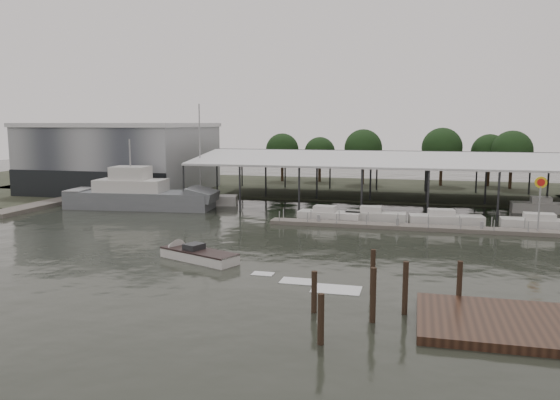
% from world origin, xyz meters
% --- Properties ---
extents(ground, '(200.00, 200.00, 0.00)m').
position_xyz_m(ground, '(0.00, 0.00, 0.00)').
color(ground, black).
rests_on(ground, ground).
extents(land_strip_far, '(140.00, 30.00, 0.30)m').
position_xyz_m(land_strip_far, '(0.00, 42.00, 0.10)').
color(land_strip_far, '#3D4131').
rests_on(land_strip_far, ground).
extents(land_strip_west, '(20.00, 40.00, 0.30)m').
position_xyz_m(land_strip_west, '(-40.00, 30.00, 0.10)').
color(land_strip_west, '#3D4131').
rests_on(land_strip_west, ground).
extents(storage_warehouse, '(24.50, 20.50, 10.50)m').
position_xyz_m(storage_warehouse, '(-28.00, 29.94, 5.29)').
color(storage_warehouse, gray).
rests_on(storage_warehouse, ground).
extents(covered_boat_shed, '(58.24, 24.00, 6.96)m').
position_xyz_m(covered_boat_shed, '(17.00, 28.00, 6.13)').
color(covered_boat_shed, silver).
rests_on(covered_boat_shed, ground).
extents(trawler_dock, '(3.00, 18.00, 0.50)m').
position_xyz_m(trawler_dock, '(-30.00, 14.00, 0.25)').
color(trawler_dock, slate).
rests_on(trawler_dock, ground).
extents(floating_dock, '(28.00, 2.00, 1.40)m').
position_xyz_m(floating_dock, '(15.00, 10.00, 0.20)').
color(floating_dock, slate).
rests_on(floating_dock, ground).
extents(shell_fuel_sign, '(1.10, 0.18, 5.55)m').
position_xyz_m(shell_fuel_sign, '(27.00, 9.99, 3.93)').
color(shell_fuel_sign, gray).
rests_on(shell_fuel_sign, ground).
extents(grey_trawler, '(19.05, 6.48, 8.84)m').
position_xyz_m(grey_trawler, '(-17.32, 15.51, 1.58)').
color(grey_trawler, slate).
rests_on(grey_trawler, ground).
extents(white_sailboat, '(10.69, 4.80, 13.09)m').
position_xyz_m(white_sailboat, '(-11.94, 19.94, 0.65)').
color(white_sailboat, silver).
rests_on(white_sailboat, ground).
extents(speedboat_underway, '(17.40, 8.55, 2.00)m').
position_xyz_m(speedboat_underway, '(-0.88, -6.67, 0.39)').
color(speedboat_underway, silver).
rests_on(speedboat_underway, ground).
extents(moored_cruiser_0, '(6.85, 2.81, 1.70)m').
position_xyz_m(moored_cruiser_0, '(6.69, 12.39, 0.61)').
color(moored_cruiser_0, silver).
rests_on(moored_cruiser_0, ground).
extents(moored_cruiser_1, '(6.36, 2.20, 1.70)m').
position_xyz_m(moored_cruiser_1, '(11.52, 13.28, 0.61)').
color(moored_cruiser_1, silver).
rests_on(moored_cruiser_1, ground).
extents(moored_cruiser_2, '(7.63, 3.04, 1.70)m').
position_xyz_m(moored_cruiser_2, '(18.76, 12.99, 0.61)').
color(moored_cruiser_2, silver).
rests_on(moored_cruiser_2, ground).
extents(moored_cruiser_3, '(8.22, 2.40, 1.70)m').
position_xyz_m(moored_cruiser_3, '(28.07, 12.79, 0.61)').
color(moored_cruiser_3, silver).
rests_on(moored_cruiser_3, ground).
extents(mooring_pilings, '(8.28, 8.77, 3.59)m').
position_xyz_m(mooring_pilings, '(13.84, -15.51, 1.06)').
color(mooring_pilings, '#302218').
rests_on(mooring_pilings, ground).
extents(horizon_tree_line, '(70.16, 9.24, 9.76)m').
position_xyz_m(horizon_tree_line, '(23.39, 48.15, 5.90)').
color(horizon_tree_line, black).
rests_on(horizon_tree_line, ground).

